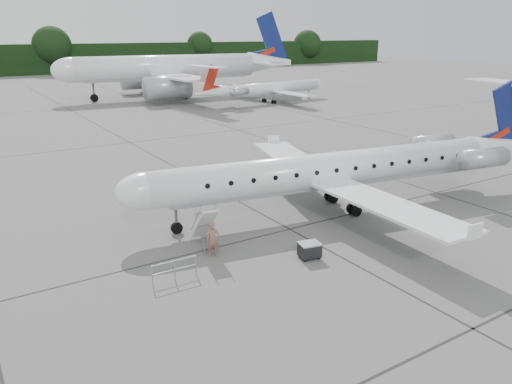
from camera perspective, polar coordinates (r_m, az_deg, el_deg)
ground at (r=30.09m, az=13.21°, el=-4.54°), size 320.00×320.00×0.00m
treeline at (r=150.75m, az=-25.30°, el=13.49°), size 260.00×4.00×8.00m
main_regional_jet at (r=32.12m, az=8.52°, el=4.44°), size 33.37×26.40×7.75m
airstair at (r=27.21m, az=-5.90°, el=-3.82°), size 1.24×2.58×2.43m
passenger at (r=26.09m, az=-4.97°, el=-5.44°), size 0.78×0.64×1.86m
safety_railing at (r=24.06m, az=-9.28°, el=-8.87°), size 2.20×0.12×1.00m
baggage_cart at (r=26.12m, az=6.13°, el=-6.61°), size 1.19×1.03×0.90m
bg_narrowbody at (r=91.10m, az=-10.18°, el=15.15°), size 43.43×33.18×14.63m
bg_regional_right at (r=83.63m, az=2.00°, el=12.42°), size 27.21×21.20×6.57m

